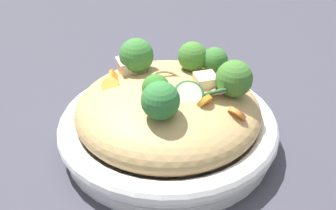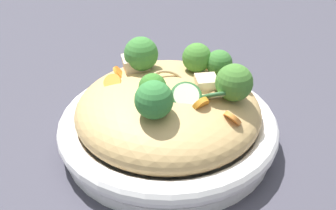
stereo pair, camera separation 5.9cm
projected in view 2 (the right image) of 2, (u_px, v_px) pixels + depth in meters
name	position (u px, v px, depth m)	size (l,w,h in m)	color
ground_plane	(168.00, 143.00, 0.63)	(3.00, 3.00, 0.00)	#3D3B46
serving_bowl	(168.00, 129.00, 0.61)	(0.31, 0.31, 0.05)	white
noodle_heap	(168.00, 110.00, 0.60)	(0.26, 0.26, 0.09)	tan
broccoli_florets	(182.00, 74.00, 0.57)	(0.19, 0.18, 0.06)	#9FBD73
carrot_coins	(194.00, 89.00, 0.58)	(0.21, 0.16, 0.03)	orange
zucchini_slices	(199.00, 96.00, 0.55)	(0.08, 0.05, 0.03)	beige
chicken_chunks	(156.00, 71.00, 0.61)	(0.13, 0.10, 0.03)	beige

